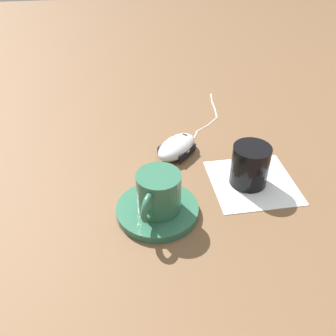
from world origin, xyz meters
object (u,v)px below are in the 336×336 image
Objects in this scene: saucer at (157,210)px; drinking_glass at (250,165)px; coffee_cup at (158,193)px; computer_mouse at (177,147)px.

drinking_glass is (-0.18, -0.06, 0.03)m from saucer.
drinking_glass reaches higher than saucer.
saucer is 0.04m from coffee_cup.
computer_mouse is at bearing -107.66° from coffee_cup.
computer_mouse is 0.16m from drinking_glass.
coffee_cup is 0.19m from drinking_glass.
drinking_glass is at bearing -159.45° from coffee_cup.
coffee_cup is at bearing 20.55° from drinking_glass.
saucer is 1.21× the size of computer_mouse.
drinking_glass is (-0.12, 0.11, 0.02)m from computer_mouse.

